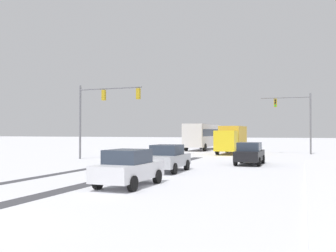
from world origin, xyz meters
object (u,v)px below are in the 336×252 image
bus_oncoming (203,135)px  car_silver_second (168,158)px  box_truck_delivery (231,139)px  traffic_signal_near_left (101,106)px  car_black_lead (250,153)px  car_white_third (129,168)px  traffic_signal_far_right (297,113)px

bus_oncoming → car_silver_second: bearing=-79.8°
bus_oncoming → box_truck_delivery: bus_oncoming is taller
car_silver_second → bus_oncoming: (-4.96, 27.63, 1.18)m
traffic_signal_near_left → car_black_lead: (12.81, -0.84, -3.83)m
box_truck_delivery → car_white_third: bearing=-89.6°
traffic_signal_near_left → bus_oncoming: 20.73m
car_black_lead → box_truck_delivery: 13.75m
traffic_signal_near_left → box_truck_delivery: (9.09, 12.37, -3.01)m
traffic_signal_far_right → car_white_third: bearing=-103.2°
car_silver_second → car_white_third: (0.45, -6.29, 0.00)m
traffic_signal_far_right → car_silver_second: size_ratio=1.58×
car_black_lead → car_white_third: 13.37m
box_truck_delivery → traffic_signal_far_right: bearing=14.0°
car_white_third → bus_oncoming: bus_oncoming is taller
traffic_signal_far_right → traffic_signal_near_left: (-15.82, -14.06, 0.27)m
box_truck_delivery → car_silver_second: bearing=-90.7°
car_black_lead → car_white_third: bearing=-105.2°
traffic_signal_far_right → bus_oncoming: (-11.93, 6.13, -2.38)m
car_black_lead → box_truck_delivery: (-3.71, 13.21, 0.82)m
traffic_signal_far_right → traffic_signal_near_left: same height
car_black_lead → car_white_third: same height
car_white_third → box_truck_delivery: size_ratio=0.56×
car_black_lead → car_silver_second: size_ratio=1.00×
car_silver_second → bus_oncoming: bus_oncoming is taller
traffic_signal_far_right → car_black_lead: bearing=-101.5°
car_black_lead → car_silver_second: same height
traffic_signal_near_left → bus_oncoming: traffic_signal_near_left is taller
car_black_lead → bus_oncoming: 22.87m
car_silver_second → car_white_third: size_ratio=1.00×
car_silver_second → bus_oncoming: 28.10m
car_white_third → bus_oncoming: bearing=99.1°
traffic_signal_near_left → car_silver_second: (8.85, -7.45, -3.83)m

